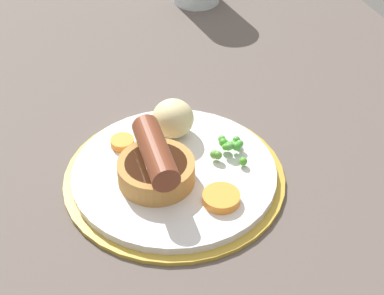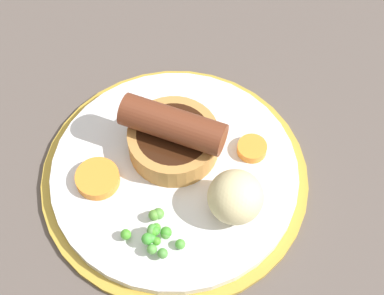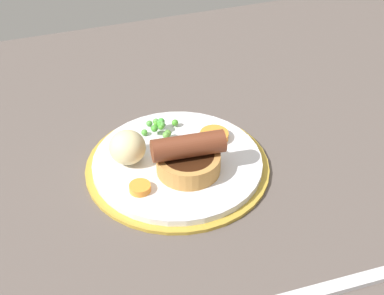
% 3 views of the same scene
% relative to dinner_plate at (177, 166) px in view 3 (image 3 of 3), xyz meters
% --- Properties ---
extents(dining_table, '(1.10, 0.80, 0.03)m').
position_rel_dinner_plate_xyz_m(dining_table, '(-0.04, -0.02, -0.02)').
color(dining_table, '#564C47').
rests_on(dining_table, ground).
extents(dinner_plate, '(0.24, 0.24, 0.01)m').
position_rel_dinner_plate_xyz_m(dinner_plate, '(0.00, 0.00, 0.00)').
color(dinner_plate, '#B79333').
rests_on(dinner_plate, dining_table).
extents(sausage_pudding, '(0.09, 0.08, 0.05)m').
position_rel_dinner_plate_xyz_m(sausage_pudding, '(-0.01, 0.02, 0.03)').
color(sausage_pudding, '#BC8442').
rests_on(sausage_pudding, dinner_plate).
extents(pea_pile, '(0.05, 0.04, 0.02)m').
position_rel_dinner_plate_xyz_m(pea_pile, '(0.00, -0.07, 0.02)').
color(pea_pile, '#549342').
rests_on(pea_pile, dinner_plate).
extents(potato_chunk_0, '(0.05, 0.05, 0.04)m').
position_rel_dinner_plate_xyz_m(potato_chunk_0, '(0.06, -0.02, 0.03)').
color(potato_chunk_0, beige).
rests_on(potato_chunk_0, dinner_plate).
extents(carrot_slice_0, '(0.05, 0.05, 0.01)m').
position_rel_dinner_plate_xyz_m(carrot_slice_0, '(-0.06, -0.03, 0.01)').
color(carrot_slice_0, orange).
rests_on(carrot_slice_0, dinner_plate).
extents(carrot_slice_1, '(0.03, 0.03, 0.01)m').
position_rel_dinner_plate_xyz_m(carrot_slice_1, '(0.06, 0.04, 0.01)').
color(carrot_slice_1, orange).
rests_on(carrot_slice_1, dinner_plate).
extents(fork, '(0.18, 0.02, 0.01)m').
position_rel_dinner_plate_xyz_m(fork, '(-0.10, 0.24, -0.00)').
color(fork, silver).
rests_on(fork, dining_table).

